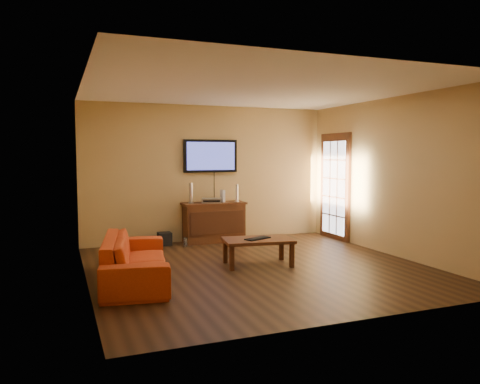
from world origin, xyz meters
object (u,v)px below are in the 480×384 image
media_console (214,222)px  sofa (135,251)px  keyboard (258,238)px  coffee_table (258,242)px  speaker_right (237,194)px  av_receiver (212,200)px  game_console (223,196)px  subwoofer (165,239)px  speaker_left (191,194)px  bottle (185,242)px  television (211,156)px

media_console → sofa: (-1.90, -2.35, 0.02)m
sofa → keyboard: (1.91, 0.20, 0.01)m
media_console → coffee_table: bearing=-89.4°
media_console → speaker_right: speaker_right is taller
sofa → av_receiver: bearing=-29.3°
game_console → subwoofer: 1.42m
speaker_left → bottle: (-0.21, -0.31, -0.88)m
game_console → bottle: size_ratio=1.32×
coffee_table → media_console: bearing=90.6°
television → speaker_right: (0.48, -0.23, -0.75)m
media_console → subwoofer: (-0.99, 0.01, -0.27)m
coffee_table → bottle: size_ratio=6.25×
game_console → subwoofer: game_console is taller
sofa → game_console: size_ratio=8.81×
speaker_left → television: bearing=21.1°
television → coffee_table: television is taller
media_console → game_console: size_ratio=5.19×
media_console → television: bearing=90.0°
bottle → speaker_right: bearing=12.6°
av_receiver → subwoofer: av_receiver is taller
coffee_table → subwoofer: 2.37m
speaker_right → game_console: size_ratio=1.45×
game_console → keyboard: (-0.19, -2.18, -0.48)m
sofa → speaker_right: size_ratio=6.09×
coffee_table → speaker_left: bearing=102.6°
media_console → speaker_left: speaker_left is taller
game_console → bottle: 1.23m
coffee_table → speaker_right: speaker_right is taller
television → subwoofer: 1.87m
speaker_right → bottle: speaker_right is taller
television → sofa: (-1.90, -2.54, -1.28)m
media_console → speaker_left: 0.73m
sofa → speaker_left: bearing=-22.1°
media_console → bottle: (-0.66, -0.29, -0.31)m
av_receiver → keyboard: (0.06, -2.11, -0.40)m
television → av_receiver: size_ratio=2.90×
sofa → game_console: 3.21m
television → subwoofer: bearing=-169.3°
media_console → coffee_table: (0.02, -2.12, -0.03)m
television → game_console: (0.19, -0.17, -0.79)m
av_receiver → bottle: bearing=-138.0°
game_console → speaker_right: bearing=-15.4°
media_console → av_receiver: size_ratio=3.29×
speaker_right → keyboard: (-0.47, -2.11, -0.52)m
sofa → bottle: 2.42m
sofa → keyboard: 1.92m
media_console → game_console: game_console is taller
television → av_receiver: (-0.06, -0.23, -0.87)m
av_receiver → game_console: (0.25, 0.07, 0.08)m
sofa → speaker_right: speaker_right is taller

